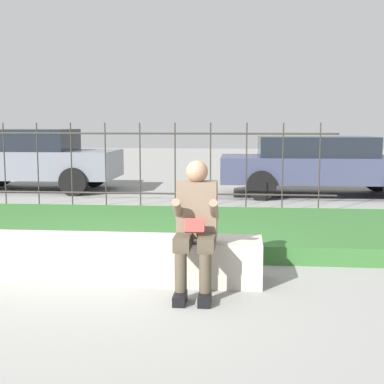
# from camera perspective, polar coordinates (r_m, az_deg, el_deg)

# --- Properties ---
(ground_plane) EXTENTS (60.00, 60.00, 0.00)m
(ground_plane) POSITION_cam_1_polar(r_m,az_deg,el_deg) (5.68, -10.81, -9.06)
(ground_plane) COLOR gray
(stone_bench) EXTENTS (3.08, 0.54, 0.44)m
(stone_bench) POSITION_cam_1_polar(r_m,az_deg,el_deg) (5.57, -8.71, -7.24)
(stone_bench) COLOR #B7B2A3
(stone_bench) RESTS_ON ground_plane
(person_seated_reader) EXTENTS (0.42, 0.73, 1.24)m
(person_seated_reader) POSITION_cam_1_polar(r_m,az_deg,el_deg) (5.02, 0.44, -3.15)
(person_seated_reader) COLOR black
(person_seated_reader) RESTS_ON ground_plane
(grass_berm) EXTENTS (8.44, 2.88, 0.21)m
(grass_berm) POSITION_cam_1_polar(r_m,az_deg,el_deg) (7.67, -6.33, -3.88)
(grass_berm) COLOR #33662D
(grass_berm) RESTS_ON ground_plane
(iron_fence) EXTENTS (6.44, 0.03, 1.61)m
(iron_fence) POSITION_cam_1_polar(r_m,az_deg,el_deg) (9.75, -3.70, 2.89)
(iron_fence) COLOR #332D28
(iron_fence) RESTS_ON ground_plane
(car_parked_right) EXTENTS (4.55, 1.98, 1.31)m
(car_parked_right) POSITION_cam_1_polar(r_m,az_deg,el_deg) (12.21, 13.63, 2.95)
(car_parked_right) COLOR #383D56
(car_parked_right) RESTS_ON ground_plane
(car_parked_left) EXTENTS (4.04, 2.04, 1.47)m
(car_parked_left) POSITION_cam_1_polar(r_m,az_deg,el_deg) (13.38, -16.73, 3.47)
(car_parked_left) COLOR slate
(car_parked_left) RESTS_ON ground_plane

